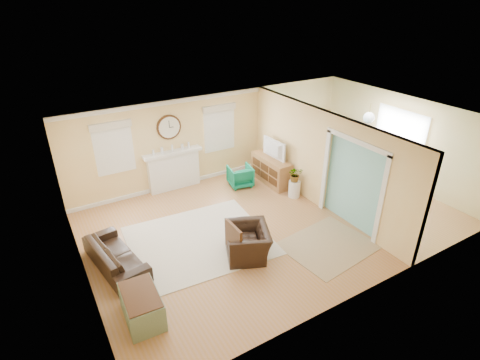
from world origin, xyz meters
name	(u,v)px	position (x,y,z in m)	size (l,w,h in m)	color
floor	(273,219)	(0.00, 0.00, 0.00)	(9.00, 9.00, 0.00)	#AA723B
wall_back	(217,136)	(0.00, 3.00, 1.30)	(9.00, 0.02, 2.60)	#EDC275
wall_front	(373,237)	(0.00, -3.00, 1.30)	(9.00, 0.02, 2.60)	#EDC275
wall_left	(76,228)	(-4.50, 0.00, 1.30)	(0.02, 6.00, 2.60)	#EDC275
wall_right	(400,139)	(4.50, 0.00, 1.30)	(0.02, 6.00, 2.60)	#EDC275
ceiling	(278,121)	(0.00, 0.00, 2.60)	(9.00, 6.00, 0.02)	white
partition	(316,155)	(1.51, 0.28, 1.36)	(0.17, 6.00, 2.60)	#EDC275
fireplace	(174,169)	(-1.50, 2.88, 0.60)	(1.70, 0.30, 1.17)	white
wall_clock	(169,127)	(-1.50, 2.97, 1.85)	(0.70, 0.07, 0.70)	#4C2C12
window_left	(113,144)	(-3.05, 2.95, 1.66)	(1.05, 0.13, 1.42)	white
window_right	(219,125)	(0.05, 2.95, 1.66)	(1.05, 0.13, 1.42)	white
french_doors	(398,146)	(4.45, 0.00, 1.10)	(0.06, 1.70, 2.20)	white
pendant	(369,118)	(3.00, 0.00, 2.20)	(0.30, 0.30, 0.55)	gold
rug_cream	(199,240)	(-2.01, 0.12, 0.01)	(3.10, 2.69, 0.02)	beige
rug_jute	(328,245)	(0.45, -1.56, 0.01)	(1.96, 1.60, 0.01)	tan
rug_grey	(351,186)	(3.03, 0.29, 0.01)	(2.53, 3.16, 0.01)	gray
sofa	(116,256)	(-3.89, 0.20, 0.27)	(1.88, 0.74, 0.55)	black
eames_chair	(248,242)	(-1.31, -0.88, 0.34)	(1.04, 0.91, 0.67)	black
green_chair	(240,176)	(0.23, 2.03, 0.31)	(0.65, 0.67, 0.61)	#137643
trunk	(142,306)	(-3.85, -1.46, 0.28)	(0.65, 1.01, 0.57)	gray
credenza	(271,170)	(1.14, 1.73, 0.40)	(0.50, 1.47, 0.80)	olive
tv	(272,149)	(1.12, 1.73, 1.08)	(0.98, 0.13, 0.56)	black
garden_stool	(294,189)	(1.20, 0.67, 0.24)	(0.33, 0.33, 0.48)	white
potted_plant	(295,174)	(1.20, 0.67, 0.70)	(0.39, 0.34, 0.44)	#337F33
dining_table	(352,177)	(3.03, 0.29, 0.30)	(1.73, 0.97, 0.61)	#4C2C12
dining_chair_n	(327,158)	(2.95, 1.31, 0.56)	(0.53, 0.53, 0.96)	gray
dining_chair_s	(384,181)	(3.13, -0.75, 0.60)	(0.56, 0.56, 1.01)	gray
dining_chair_w	(336,173)	(2.40, 0.32, 0.59)	(0.50, 0.50, 1.00)	white
dining_chair_e	(370,163)	(3.72, 0.29, 0.59)	(0.52, 0.52, 1.00)	gray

